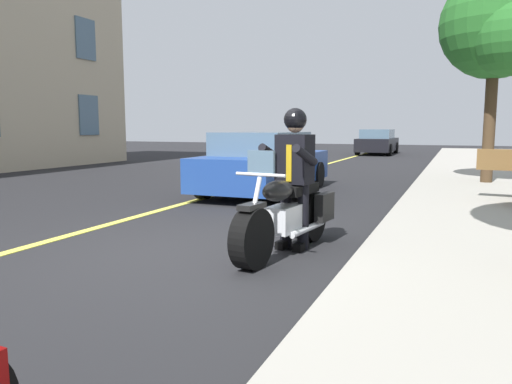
% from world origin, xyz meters
% --- Properties ---
extents(ground_plane, '(80.00, 80.00, 0.00)m').
position_xyz_m(ground_plane, '(0.00, 0.00, 0.00)').
color(ground_plane, black).
extents(lane_center_stripe, '(60.00, 0.16, 0.01)m').
position_xyz_m(lane_center_stripe, '(0.00, -2.00, 0.01)').
color(lane_center_stripe, '#E5DB4C').
rests_on(lane_center_stripe, ground_plane).
extents(motorcycle_main, '(2.22, 0.78, 1.26)m').
position_xyz_m(motorcycle_main, '(-0.53, 1.11, 0.45)').
color(motorcycle_main, black).
rests_on(motorcycle_main, ground_plane).
extents(rider_main, '(0.67, 0.61, 1.74)m').
position_xyz_m(rider_main, '(-0.71, 1.13, 1.04)').
color(rider_main, black).
rests_on(rider_main, ground_plane).
extents(car_silver, '(4.60, 1.92, 1.40)m').
position_xyz_m(car_silver, '(-23.41, -1.24, 0.69)').
color(car_silver, black).
rests_on(car_silver, ground_plane).
extents(car_dark, '(4.60, 1.92, 1.40)m').
position_xyz_m(car_dark, '(-5.56, -1.14, 0.69)').
color(car_dark, navy).
rests_on(car_dark, ground_plane).
extents(street_tree_curbside, '(2.80, 2.60, 5.12)m').
position_xyz_m(street_tree_curbside, '(-8.33, 3.74, 3.85)').
color(street_tree_curbside, '#42301E').
rests_on(street_tree_curbside, sidewalk_curb).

